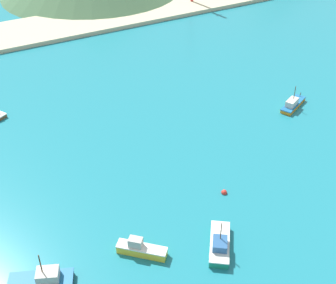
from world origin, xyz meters
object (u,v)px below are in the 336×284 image
Objects in this scene: fishing_boat_7 at (293,104)px; buoy_0 at (224,192)px; fishing_boat_2 at (43,280)px; fishing_boat_0 at (220,244)px; fishing_boat_5 at (141,249)px.

buoy_0 is at bearing -151.48° from fishing_boat_7.
fishing_boat_7 is (64.45, 20.14, -0.08)m from fishing_boat_2.
fishing_boat_7 is at bearing 34.68° from fishing_boat_0.
fishing_boat_0 is 12.89m from buoy_0.
fishing_boat_7 reaches higher than fishing_boat_5.
fishing_boat_2 is 33.81m from buoy_0.
fishing_boat_0 reaches higher than buoy_0.
fishing_boat_2 is 14.74m from fishing_boat_5.
fishing_boat_2 is at bearing 173.25° from fishing_boat_5.
fishing_boat_2 is at bearing 165.33° from fishing_boat_0.
fishing_boat_5 reaches higher than buoy_0.
fishing_boat_5 is at bearing -164.91° from buoy_0.
fishing_boat_2 is at bearing -174.24° from buoy_0.
fishing_boat_7 is at bearing 28.52° from buoy_0.
fishing_boat_2 reaches higher than buoy_0.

